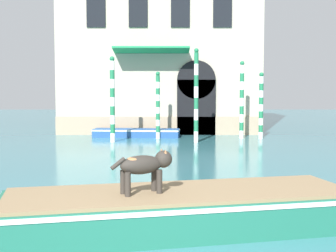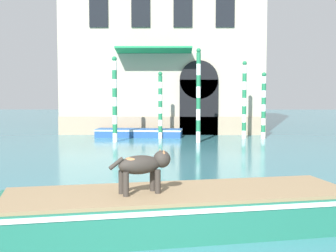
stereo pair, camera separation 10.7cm
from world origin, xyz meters
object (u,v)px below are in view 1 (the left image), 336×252
at_px(boat_foreground, 182,209).
at_px(mooring_pole_4, 243,100).
at_px(boat_moored_near_palazzo, 138,133).
at_px(mooring_pole_3, 114,99).
at_px(mooring_pole_0, 198,95).
at_px(dog_on_deck, 147,165).
at_px(mooring_pole_2, 159,105).
at_px(mooring_pole_1, 263,105).

height_order(boat_foreground, mooring_pole_4, mooring_pole_4).
bearing_deg(boat_moored_near_palazzo, boat_foreground, -78.28).
relative_size(boat_foreground, mooring_pole_3, 1.60).
distance_m(mooring_pole_0, mooring_pole_3, 4.14).
bearing_deg(boat_foreground, dog_on_deck, -174.88).
bearing_deg(boat_moored_near_palazzo, mooring_pole_2, -30.83).
bearing_deg(boat_foreground, boat_moored_near_palazzo, 84.03).
bearing_deg(mooring_pole_0, mooring_pole_4, 36.85).
bearing_deg(dog_on_deck, boat_foreground, -7.56).
bearing_deg(boat_moored_near_palazzo, mooring_pole_1, -3.97).
xyz_separation_m(dog_on_deck, mooring_pole_1, (5.31, 16.45, 0.57)).
height_order(dog_on_deck, mooring_pole_4, mooring_pole_4).
xyz_separation_m(mooring_pole_2, mooring_pole_3, (-2.21, -1.76, 0.34)).
bearing_deg(mooring_pole_4, mooring_pole_2, 179.26).
relative_size(boat_foreground, mooring_pole_2, 1.91).
height_order(boat_foreground, mooring_pole_2, mooring_pole_2).
bearing_deg(mooring_pole_1, mooring_pole_4, 172.08).
relative_size(boat_foreground, mooring_pole_4, 1.65).
bearing_deg(mooring_pole_2, mooring_pole_3, -141.43).
xyz_separation_m(boat_moored_near_palazzo, mooring_pole_4, (5.66, -0.94, 1.84)).
bearing_deg(mooring_pole_0, dog_on_deck, -96.90).
xyz_separation_m(boat_foreground, mooring_pole_3, (-2.98, 14.68, 1.76)).
distance_m(boat_moored_near_palazzo, mooring_pole_3, 3.40).
bearing_deg(mooring_pole_3, dog_on_deck, -81.03).
distance_m(dog_on_deck, mooring_pole_2, 16.66).
height_order(dog_on_deck, mooring_pole_1, mooring_pole_1).
height_order(mooring_pole_1, mooring_pole_4, mooring_pole_4).
bearing_deg(mooring_pole_2, mooring_pole_1, -2.07).
bearing_deg(dog_on_deck, mooring_pole_0, 57.93).
relative_size(boat_foreground, boat_moored_near_palazzo, 1.40).
height_order(boat_moored_near_palazzo, mooring_pole_0, mooring_pole_0).
distance_m(boat_moored_near_palazzo, mooring_pole_4, 6.02).
relative_size(boat_moored_near_palazzo, mooring_pole_2, 1.36).
distance_m(boat_foreground, mooring_pole_1, 16.97).
bearing_deg(boat_moored_near_palazzo, dog_on_deck, -80.40).
distance_m(boat_foreground, mooring_pole_0, 14.67).
bearing_deg(mooring_pole_0, boat_moored_near_palazzo, 137.80).
bearing_deg(mooring_pole_0, mooring_pole_3, 177.31).
relative_size(mooring_pole_3, mooring_pole_4, 1.03).
xyz_separation_m(mooring_pole_0, mooring_pole_1, (3.53, 1.76, -0.55)).
xyz_separation_m(mooring_pole_0, mooring_pole_2, (-1.92, 1.96, -0.53)).
height_order(boat_foreground, boat_moored_near_palazzo, boat_foreground).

